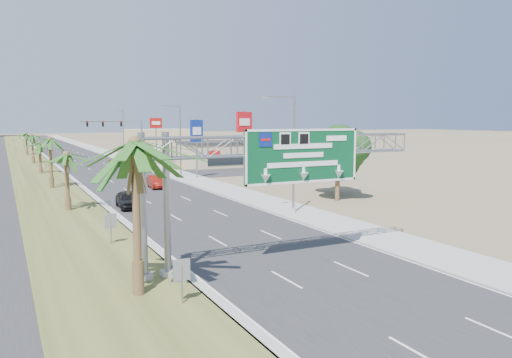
{
  "coord_description": "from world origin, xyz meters",
  "views": [
    {
      "loc": [
        -14.36,
        -13.93,
        8.01
      ],
      "look_at": [
        0.1,
        14.49,
        4.2
      ],
      "focal_mm": 35.0,
      "sensor_mm": 36.0,
      "label": 1
    }
  ],
  "objects_px": {
    "car_far": "(66,156)",
    "car_left_lane": "(128,200)",
    "sign_gantry": "(275,155)",
    "pole_sign_red_near": "(244,126)",
    "store_building": "(234,154)",
    "car_right_lane": "(116,162)",
    "palm_near": "(134,144)",
    "car_mid_lane": "(156,182)",
    "pole_sign_red_far": "(156,127)",
    "signal_mast": "(130,138)",
    "pole_sign_blue": "(197,134)"
  },
  "relations": [
    {
      "from": "car_far",
      "to": "car_left_lane",
      "type": "bearing_deg",
      "value": -87.69
    },
    {
      "from": "sign_gantry",
      "to": "pole_sign_red_near",
      "type": "distance_m",
      "value": 32.64
    },
    {
      "from": "store_building",
      "to": "car_right_lane",
      "type": "xyz_separation_m",
      "value": [
        -19.0,
        7.46,
        -1.35
      ]
    },
    {
      "from": "palm_near",
      "to": "car_mid_lane",
      "type": "bearing_deg",
      "value": 73.1
    },
    {
      "from": "car_mid_lane",
      "to": "pole_sign_red_far",
      "type": "relative_size",
      "value": 0.52
    },
    {
      "from": "car_far",
      "to": "pole_sign_red_far",
      "type": "xyz_separation_m",
      "value": [
        13.76,
        -16.64,
        5.99
      ]
    },
    {
      "from": "signal_mast",
      "to": "pole_sign_blue",
      "type": "relative_size",
      "value": 1.26
    },
    {
      "from": "car_far",
      "to": "pole_sign_blue",
      "type": "height_order",
      "value": "pole_sign_blue"
    },
    {
      "from": "car_left_lane",
      "to": "pole_sign_blue",
      "type": "relative_size",
      "value": 0.56
    },
    {
      "from": "signal_mast",
      "to": "car_mid_lane",
      "type": "distance_m",
      "value": 29.29
    },
    {
      "from": "palm_near",
      "to": "car_left_lane",
      "type": "bearing_deg",
      "value": 78.41
    },
    {
      "from": "car_left_lane",
      "to": "pole_sign_red_near",
      "type": "bearing_deg",
      "value": 31.57
    },
    {
      "from": "sign_gantry",
      "to": "car_mid_lane",
      "type": "distance_m",
      "value": 33.8
    },
    {
      "from": "store_building",
      "to": "pole_sign_blue",
      "type": "height_order",
      "value": "pole_sign_blue"
    },
    {
      "from": "car_mid_lane",
      "to": "car_far",
      "type": "bearing_deg",
      "value": 100.15
    },
    {
      "from": "palm_near",
      "to": "car_left_lane",
      "type": "xyz_separation_m",
      "value": [
        4.75,
        23.16,
        -6.15
      ]
    },
    {
      "from": "store_building",
      "to": "pole_sign_red_far",
      "type": "bearing_deg",
      "value": 141.61
    },
    {
      "from": "signal_mast",
      "to": "car_right_lane",
      "type": "height_order",
      "value": "signal_mast"
    },
    {
      "from": "sign_gantry",
      "to": "car_mid_lane",
      "type": "relative_size",
      "value": 3.79
    },
    {
      "from": "car_left_lane",
      "to": "pole_sign_red_near",
      "type": "height_order",
      "value": "pole_sign_red_near"
    },
    {
      "from": "car_right_lane",
      "to": "pole_sign_blue",
      "type": "distance_m",
      "value": 24.48
    },
    {
      "from": "sign_gantry",
      "to": "palm_near",
      "type": "height_order",
      "value": "palm_near"
    },
    {
      "from": "sign_gantry",
      "to": "store_building",
      "type": "relative_size",
      "value": 0.93
    },
    {
      "from": "palm_near",
      "to": "sign_gantry",
      "type": "bearing_deg",
      "value": 13.32
    },
    {
      "from": "store_building",
      "to": "car_far",
      "type": "relative_size",
      "value": 3.64
    },
    {
      "from": "signal_mast",
      "to": "car_mid_lane",
      "type": "height_order",
      "value": "signal_mast"
    },
    {
      "from": "signal_mast",
      "to": "car_left_lane",
      "type": "relative_size",
      "value": 2.24
    },
    {
      "from": "palm_near",
      "to": "car_far",
      "type": "bearing_deg",
      "value": 85.89
    },
    {
      "from": "pole_sign_red_near",
      "to": "pole_sign_blue",
      "type": "relative_size",
      "value": 1.12
    },
    {
      "from": "palm_near",
      "to": "pole_sign_red_near",
      "type": "bearing_deg",
      "value": 57.12
    },
    {
      "from": "palm_near",
      "to": "car_right_lane",
      "type": "distance_m",
      "value": 66.88
    },
    {
      "from": "palm_near",
      "to": "pole_sign_red_far",
      "type": "height_order",
      "value": "pole_sign_red_far"
    },
    {
      "from": "signal_mast",
      "to": "pole_sign_blue",
      "type": "height_order",
      "value": "pole_sign_blue"
    },
    {
      "from": "car_left_lane",
      "to": "store_building",
      "type": "bearing_deg",
      "value": 55.31
    },
    {
      "from": "pole_sign_red_near",
      "to": "sign_gantry",
      "type": "bearing_deg",
      "value": -112.66
    },
    {
      "from": "car_mid_lane",
      "to": "car_left_lane",
      "type": "bearing_deg",
      "value": -111.65
    },
    {
      "from": "store_building",
      "to": "car_far",
      "type": "height_order",
      "value": "store_building"
    },
    {
      "from": "store_building",
      "to": "car_right_lane",
      "type": "distance_m",
      "value": 20.46
    },
    {
      "from": "car_left_lane",
      "to": "pole_sign_blue",
      "type": "distance_m",
      "value": 24.28
    },
    {
      "from": "sign_gantry",
      "to": "pole_sign_red_far",
      "type": "relative_size",
      "value": 1.97
    },
    {
      "from": "palm_near",
      "to": "car_right_lane",
      "type": "xyz_separation_m",
      "value": [
        12.2,
        65.46,
        -6.28
      ]
    },
    {
      "from": "signal_mast",
      "to": "car_right_lane",
      "type": "bearing_deg",
      "value": 145.69
    },
    {
      "from": "car_right_lane",
      "to": "store_building",
      "type": "bearing_deg",
      "value": -16.06
    },
    {
      "from": "car_mid_lane",
      "to": "car_right_lane",
      "type": "relative_size",
      "value": 0.95
    },
    {
      "from": "car_mid_lane",
      "to": "pole_sign_red_far",
      "type": "xyz_separation_m",
      "value": [
        9.08,
        31.84,
        5.98
      ]
    },
    {
      "from": "sign_gantry",
      "to": "car_left_lane",
      "type": "bearing_deg",
      "value": 99.06
    },
    {
      "from": "palm_near",
      "to": "car_right_lane",
      "type": "height_order",
      "value": "palm_near"
    },
    {
      "from": "car_left_lane",
      "to": "car_right_lane",
      "type": "xyz_separation_m",
      "value": [
        7.44,
        42.3,
        -0.13
      ]
    },
    {
      "from": "pole_sign_red_near",
      "to": "car_mid_lane",
      "type": "bearing_deg",
      "value": 162.35
    },
    {
      "from": "sign_gantry",
      "to": "car_far",
      "type": "distance_m",
      "value": 81.96
    }
  ]
}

